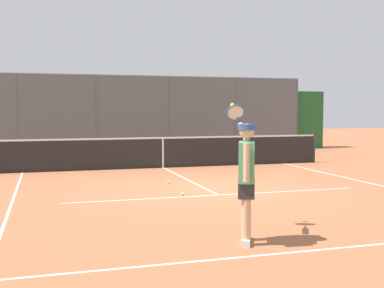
# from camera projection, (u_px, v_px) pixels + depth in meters

# --- Properties ---
(ground_plane) EXTENTS (60.00, 60.00, 0.00)m
(ground_plane) POSITION_uv_depth(u_px,v_px,m) (209.00, 191.00, 11.01)
(ground_plane) COLOR #A8603D
(court_line_markings) EXTENTS (8.40, 9.39, 0.01)m
(court_line_markings) POSITION_uv_depth(u_px,v_px,m) (224.00, 198.00, 10.09)
(court_line_markings) COLOR white
(court_line_markings) RESTS_ON ground
(fence_backdrop) EXTENTS (18.13, 1.37, 3.24)m
(fence_backdrop) POSITION_uv_depth(u_px,v_px,m) (131.00, 121.00, 20.85)
(fence_backdrop) COLOR #565B60
(fence_backdrop) RESTS_ON ground
(tennis_net) EXTENTS (10.79, 0.09, 1.07)m
(tennis_net) POSITION_uv_depth(u_px,v_px,m) (163.00, 152.00, 15.30)
(tennis_net) COLOR #2D2D2D
(tennis_net) RESTS_ON ground
(tennis_player) EXTENTS (0.52, 1.36, 1.93)m
(tennis_player) POSITION_uv_depth(u_px,v_px,m) (246.00, 173.00, 6.66)
(tennis_player) COLOR silver
(tennis_player) RESTS_ON ground
(tennis_ball_by_sideline) EXTENTS (0.07, 0.07, 0.07)m
(tennis_ball_by_sideline) POSITION_uv_depth(u_px,v_px,m) (168.00, 182.00, 12.08)
(tennis_ball_by_sideline) COLOR #D6E042
(tennis_ball_by_sideline) RESTS_ON ground
(tennis_ball_mid_court) EXTENTS (0.07, 0.07, 0.07)m
(tennis_ball_mid_court) POSITION_uv_depth(u_px,v_px,m) (182.00, 194.00, 10.37)
(tennis_ball_mid_court) COLOR #D6E042
(tennis_ball_mid_court) RESTS_ON ground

